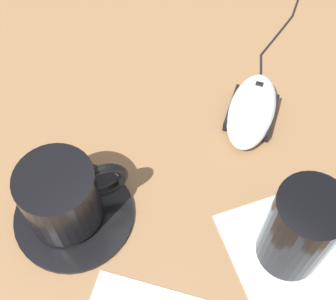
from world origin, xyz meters
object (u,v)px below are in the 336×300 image
drinking_glass (300,230)px  computer_mouse (252,110)px  saucer (74,214)px  coffee_cup (63,195)px

drinking_glass → computer_mouse: bearing=-39.5°
drinking_glass → saucer: bearing=33.2°
saucer → coffee_cup: 0.04m
saucer → computer_mouse: (-0.06, -0.24, 0.01)m
saucer → computer_mouse: computer_mouse is taller
saucer → drinking_glass: 0.23m
computer_mouse → drinking_glass: size_ratio=1.19×
coffee_cup → computer_mouse: size_ratio=0.82×
computer_mouse → saucer: bearing=76.2°
saucer → drinking_glass: (-0.19, -0.13, 0.05)m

